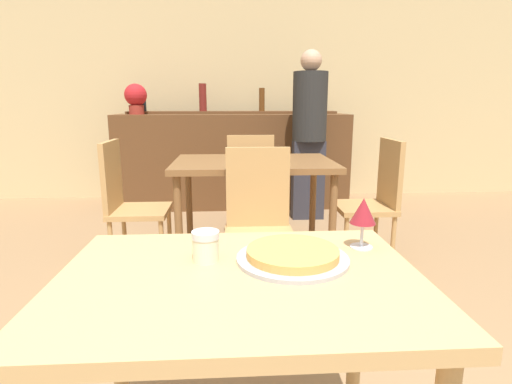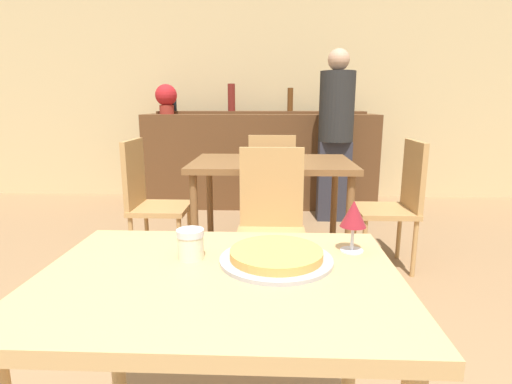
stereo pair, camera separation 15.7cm
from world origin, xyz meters
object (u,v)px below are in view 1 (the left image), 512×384
object	(u,v)px
cheese_shaker	(206,246)
person_standing	(309,130)
chair_far_side_back	(250,182)
pizza_tray	(293,255)
chair_far_side_left	(127,198)
potted_plant	(136,97)
wine_glass	(363,212)
chair_far_side_right	(376,195)
chair_far_side_front	(259,218)

from	to	relation	value
cheese_shaker	person_standing	bearing A→B (deg)	73.61
chair_far_side_back	pizza_tray	world-z (taller)	chair_far_side_back
chair_far_side_left	potted_plant	size ratio (longest dim) A/B	2.81
chair_far_side_left	cheese_shaker	distance (m)	1.84
chair_far_side_left	wine_glass	world-z (taller)	chair_far_side_left
wine_glass	chair_far_side_right	bearing A→B (deg)	68.29
chair_far_side_right	person_standing	xyz separation A→B (m)	(-0.27, 1.21, 0.39)
pizza_tray	chair_far_side_back	bearing A→B (deg)	90.43
chair_far_side_right	potted_plant	size ratio (longest dim) A/B	2.81
pizza_tray	person_standing	distance (m)	2.99
chair_far_side_front	chair_far_side_left	xyz separation A→B (m)	(-0.89, 0.54, 0.00)
chair_far_side_back	chair_far_side_right	size ratio (longest dim) A/B	1.00
person_standing	wine_glass	distance (m)	2.86
person_standing	wine_glass	bearing A→B (deg)	-97.57
person_standing	potted_plant	xyz separation A→B (m)	(-1.81, 0.53, 0.33)
chair_far_side_right	chair_far_side_back	bearing A→B (deg)	-121.39
cheese_shaker	chair_far_side_front	bearing A→B (deg)	78.69
chair_far_side_left	wine_glass	bearing A→B (deg)	-144.83
potted_plant	pizza_tray	bearing A→B (deg)	-70.80
cheese_shaker	pizza_tray	bearing A→B (deg)	-3.57
potted_plant	cheese_shaker	bearing A→B (deg)	-74.47
chair_far_side_front	person_standing	world-z (taller)	person_standing
chair_far_side_right	person_standing	world-z (taller)	person_standing
chair_far_side_front	chair_far_side_back	size ratio (longest dim) A/B	1.00
chair_far_side_left	wine_glass	size ratio (longest dim) A/B	5.79
potted_plant	chair_far_side_back	bearing A→B (deg)	-45.22
chair_far_side_left	pizza_tray	distance (m)	1.95
chair_far_side_left	chair_far_side_front	bearing A→B (deg)	-121.39
potted_plant	wine_glass	bearing A→B (deg)	-66.88
chair_far_side_left	cheese_shaker	size ratio (longest dim) A/B	10.46
cheese_shaker	wine_glass	distance (m)	0.49
wine_glass	cheese_shaker	bearing A→B (deg)	-170.65
wine_glass	potted_plant	world-z (taller)	potted_plant
chair_far_side_front	cheese_shaker	distance (m)	1.20
chair_far_side_front	chair_far_side_right	distance (m)	1.05
chair_far_side_back	cheese_shaker	xyz separation A→B (m)	(-0.23, -2.24, 0.26)
chair_far_side_back	chair_far_side_front	bearing A→B (deg)	90.00
chair_far_side_front	chair_far_side_left	world-z (taller)	same
person_standing	chair_far_side_back	bearing A→B (deg)	-133.18
chair_far_side_left	potted_plant	bearing A→B (deg)	9.57
chair_far_side_front	wine_glass	size ratio (longest dim) A/B	5.79
chair_far_side_back	chair_far_side_left	size ratio (longest dim) A/B	1.00
chair_far_side_front	person_standing	size ratio (longest dim) A/B	0.55
chair_far_side_back	pizza_tray	distance (m)	2.27
chair_far_side_left	potted_plant	xyz separation A→B (m)	(-0.29, 1.74, 0.72)
chair_far_side_front	pizza_tray	distance (m)	1.19
chair_far_side_right	cheese_shaker	xyz separation A→B (m)	(-1.12, -1.70, 0.26)
chair_far_side_back	person_standing	bearing A→B (deg)	-133.18
wine_glass	chair_far_side_front	bearing A→B (deg)	103.00
chair_far_side_right	chair_far_side_left	bearing A→B (deg)	-90.00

